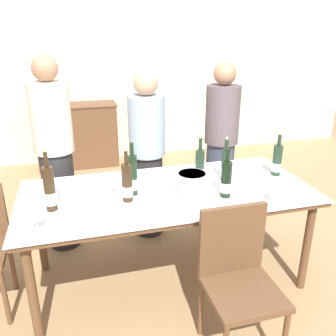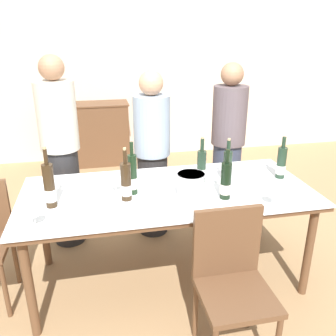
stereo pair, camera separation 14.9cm
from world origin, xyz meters
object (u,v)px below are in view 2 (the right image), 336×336
Objects in this scene: wine_bottle_4 at (133,176)px; wine_bottle_5 at (227,167)px; person_guest_right at (228,146)px; wine_glass_0 at (34,212)px; wine_bottle_2 at (201,167)px; ice_bucket at (191,185)px; wine_bottle_1 at (50,187)px; wine_bottle_0 at (126,183)px; person_host at (61,155)px; wine_glass_1 at (227,180)px; chair_near_front at (232,275)px; wine_bottle_6 at (226,182)px; sideboard_cabinet at (90,134)px; dining_table at (168,199)px; wine_glass_2 at (274,191)px; wine_bottle_3 at (281,163)px; wine_glass_3 at (115,180)px; person_guest_left at (152,157)px.

wine_bottle_5 is at bearing 5.27° from wine_bottle_4.
wine_glass_0 is at bearing -144.97° from person_guest_right.
wine_glass_0 is (-1.17, -0.45, -0.03)m from wine_bottle_2.
wine_bottle_2 is at bearing -124.40° from person_guest_right.
wine_bottle_1 reaches higher than ice_bucket.
person_host reaches higher than wine_bottle_0.
chair_near_front is (-0.18, -0.61, -0.34)m from wine_glass_1.
chair_near_front is at bearing -104.37° from wine_bottle_6.
sideboard_cabinet is 0.54× the size of dining_table.
person_host is at bearing 85.31° from wine_glass_0.
wine_glass_0 is at bearing -95.54° from sideboard_cabinet.
sideboard_cabinet is 3.45m from wine_glass_2.
wine_bottle_1 reaches higher than wine_bottle_3.
wine_bottle_2 is 0.23× the size of person_guest_right.
ice_bucket is 0.83m from wine_bottle_3.
wine_bottle_2 reaches higher than sideboard_cabinet.
wine_bottle_0 is (0.27, -2.90, 0.45)m from sideboard_cabinet.
wine_bottle_5 is 2.59× the size of wine_glass_1.
chair_near_front is (-0.05, -0.83, -0.37)m from wine_bottle_2.
wine_bottle_0 is (-0.44, 0.07, 0.03)m from ice_bucket.
chair_near_front is at bearing -77.04° from sideboard_cabinet.
dining_table is at bearing 166.67° from wine_glass_1.
wine_glass_1 is at bearing 129.55° from wine_glass_2.
wine_glass_1 is at bearing -9.12° from wine_bottle_4.
wine_glass_3 is at bearing 170.63° from wine_glass_1.
wine_bottle_4 is 2.57× the size of wine_glass_2.
dining_table is 5.93× the size of wine_bottle_6.
person_host is (0.09, 1.06, -0.01)m from wine_glass_0.
wine_bottle_3 is 1.10m from chair_near_front.
dining_table is 1.15m from person_guest_right.
wine_bottle_3 is at bearing 4.00° from dining_table.
wine_bottle_0 is 0.90× the size of wine_bottle_1.
wine_bottle_2 is 0.61m from wine_glass_2.
wine_bottle_4 is at bearing -109.64° from person_guest_left.
wine_glass_1 is at bearing -111.33° from person_guest_right.
wine_bottle_1 reaches higher than wine_glass_1.
wine_bottle_6 is at bearing -68.97° from person_guest_left.
wine_bottle_4 is 0.91m from person_host.
sideboard_cabinet is 3.19m from wine_glass_0.
wine_bottle_1 reaches higher than wine_bottle_5.
wine_bottle_0 is 0.50m from wine_bottle_1.
ice_bucket is 0.58× the size of wine_bottle_5.
wine_bottle_3 is 1.85m from person_host.
person_guest_right is (1.16, 0.81, -0.07)m from wine_glass_3.
wine_bottle_5 reaches higher than wine_bottle_3.
sideboard_cabinet is 2.87m from wine_bottle_2.
wine_bottle_1 is 1.23m from wine_glass_1.
wine_bottle_1 is 0.27× the size of person_guest_left.
dining_table is at bearing 149.78° from wine_glass_2.
wine_bottle_6 is 0.21× the size of person_host.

